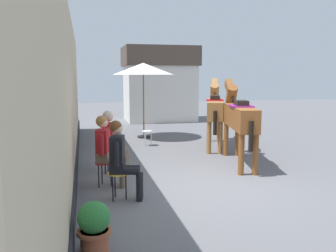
# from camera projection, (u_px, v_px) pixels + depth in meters

# --- Properties ---
(ground_plane) EXTENTS (40.00, 40.00, 0.00)m
(ground_plane) POSITION_uv_depth(u_px,v_px,m) (167.00, 155.00, 9.88)
(ground_plane) COLOR slate
(pub_facade_wall) EXTENTS (0.34, 14.00, 3.40)m
(pub_facade_wall) POSITION_uv_depth(u_px,v_px,m) (66.00, 105.00, 7.64)
(pub_facade_wall) COLOR #CCB793
(pub_facade_wall) RESTS_ON ground_plane
(distant_cottage) EXTENTS (3.40, 2.60, 3.50)m
(distant_cottage) POSITION_uv_depth(u_px,v_px,m) (159.00, 83.00, 17.31)
(distant_cottage) COLOR silver
(distant_cottage) RESTS_ON ground_plane
(seated_visitor_near) EXTENTS (0.61, 0.48, 1.39)m
(seated_visitor_near) POSITION_uv_depth(u_px,v_px,m) (121.00, 156.00, 6.20)
(seated_visitor_near) COLOR gold
(seated_visitor_near) RESTS_ON ground_plane
(seated_visitor_middle) EXTENTS (0.61, 0.48, 1.39)m
(seated_visitor_middle) POSITION_uv_depth(u_px,v_px,m) (107.00, 147.00, 6.96)
(seated_visitor_middle) COLOR red
(seated_visitor_middle) RESTS_ON ground_plane
(seated_visitor_far) EXTENTS (0.61, 0.49, 1.39)m
(seated_visitor_far) POSITION_uv_depth(u_px,v_px,m) (112.00, 139.00, 7.91)
(seated_visitor_far) COLOR gold
(seated_visitor_far) RESTS_ON ground_plane
(saddled_horse_near) EXTENTS (0.94, 2.95, 2.06)m
(saddled_horse_near) POSITION_uv_depth(u_px,v_px,m) (239.00, 116.00, 8.80)
(saddled_horse_near) COLOR brown
(saddled_horse_near) RESTS_ON ground_plane
(saddled_horse_far) EXTENTS (1.29, 2.86, 2.06)m
(saddled_horse_far) POSITION_uv_depth(u_px,v_px,m) (215.00, 109.00, 10.92)
(saddled_horse_far) COLOR #9E6B38
(saddled_horse_far) RESTS_ON ground_plane
(flower_planter_near) EXTENTS (0.43, 0.43, 0.64)m
(flower_planter_near) POSITION_uv_depth(u_px,v_px,m) (94.00, 226.00, 4.38)
(flower_planter_near) COLOR #A85638
(flower_planter_near) RESTS_ON ground_plane
(cafe_parasol) EXTENTS (2.10, 2.10, 2.58)m
(cafe_parasol) POSITION_uv_depth(u_px,v_px,m) (143.00, 69.00, 12.30)
(cafe_parasol) COLOR black
(cafe_parasol) RESTS_ON ground_plane
(spare_stool_white) EXTENTS (0.32, 0.32, 0.46)m
(spare_stool_white) POSITION_uv_depth(u_px,v_px,m) (147.00, 133.00, 11.12)
(spare_stool_white) COLOR white
(spare_stool_white) RESTS_ON ground_plane
(satchel_bag) EXTENTS (0.28, 0.29, 0.20)m
(satchel_bag) POSITION_uv_depth(u_px,v_px,m) (113.00, 159.00, 8.98)
(satchel_bag) COLOR maroon
(satchel_bag) RESTS_ON ground_plane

